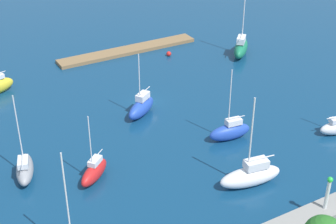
% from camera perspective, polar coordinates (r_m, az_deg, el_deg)
% --- Properties ---
extents(water, '(160.00, 160.00, 0.00)m').
position_cam_1_polar(water, '(71.05, -2.44, 1.05)').
color(water, navy).
rests_on(water, ground).
extents(pier_dock, '(25.09, 3.18, 0.58)m').
position_cam_1_polar(pier_dock, '(88.06, -4.55, 6.99)').
color(pier_dock, olive).
rests_on(pier_dock, ground).
extents(harbor_beacon, '(0.56, 0.56, 3.73)m').
position_cam_1_polar(harbor_beacon, '(51.14, 17.70, -8.48)').
color(harbor_beacon, silver).
rests_on(harbor_beacon, breakwater).
extents(sailboat_blue_near_pier, '(5.68, 2.47, 9.52)m').
position_cam_1_polar(sailboat_blue_near_pier, '(62.61, 7.05, -2.16)').
color(sailboat_blue_near_pier, '#2347B2').
rests_on(sailboat_blue_near_pier, water).
extents(sailboat_gray_by_breakwater, '(3.46, 6.00, 10.01)m').
position_cam_1_polar(sailboat_gray_by_breakwater, '(57.88, -15.95, -6.20)').
color(sailboat_gray_by_breakwater, gray).
rests_on(sailboat_gray_by_breakwater, water).
extents(sailboat_green_mid_basin, '(6.67, 6.73, 12.71)m').
position_cam_1_polar(sailboat_green_mid_basin, '(86.90, 8.29, 7.29)').
color(sailboat_green_mid_basin, '#19724C').
rests_on(sailboat_green_mid_basin, water).
extents(sailboat_red_center_basin, '(4.85, 4.38, 8.14)m').
position_cam_1_polar(sailboat_red_center_basin, '(55.90, -8.38, -6.69)').
color(sailboat_red_center_basin, red).
rests_on(sailboat_red_center_basin, water).
extents(sailboat_white_along_channel, '(7.41, 3.36, 10.72)m').
position_cam_1_polar(sailboat_white_along_channel, '(55.19, 9.37, -7.09)').
color(sailboat_white_along_channel, white).
rests_on(sailboat_white_along_channel, water).
extents(sailboat_blue_outer_mooring, '(5.90, 4.80, 8.99)m').
position_cam_1_polar(sailboat_blue_outer_mooring, '(67.48, -3.04, 0.59)').
color(sailboat_blue_outer_mooring, '#2347B2').
rests_on(sailboat_blue_outer_mooring, water).
extents(mooring_buoy_red, '(0.83, 0.83, 0.83)m').
position_cam_1_polar(mooring_buoy_red, '(86.06, 0.09, 6.63)').
color(mooring_buoy_red, red).
rests_on(mooring_buoy_red, water).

